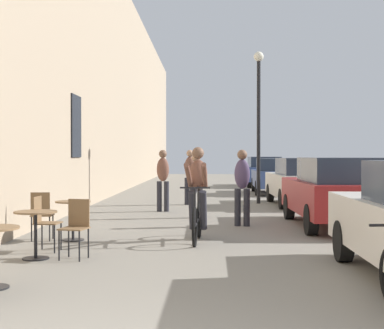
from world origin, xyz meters
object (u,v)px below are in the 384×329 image
street_lamp (259,107)px  parked_car_fifth (263,171)px  pedestrian_near (242,183)px  pedestrian_far (163,177)px  pedestrian_furthest (190,174)px  parked_car_second (337,191)px  cafe_chair_mid_toward_wall (44,220)px  pedestrian_mid (196,182)px  cafe_chair_far_toward_street (41,212)px  parked_car_fourth (275,175)px  cafe_chair_mid_toward_street (76,224)px  cafe_table_far (73,212)px  cafe_table_mid (36,224)px  parked_car_third (302,181)px  cyclist_on_bicycle (198,196)px

street_lamp → parked_car_fifth: 10.49m
pedestrian_near → pedestrian_far: pedestrian_far is taller
street_lamp → pedestrian_near: bearing=-98.7°
pedestrian_furthest → parked_car_second: size_ratio=0.41×
cafe_chair_mid_toward_wall → pedestrian_mid: 5.58m
cafe_chair_far_toward_street → parked_car_fourth: bearing=65.9°
cafe_chair_mid_toward_street → parked_car_fourth: bearing=72.1°
cafe_table_far → pedestrian_far: 5.57m
cafe_table_far → cafe_table_mid: bearing=-93.7°
pedestrian_mid → pedestrian_furthest: (-0.25, 3.77, 0.07)m
cafe_chair_far_toward_street → pedestrian_furthest: (2.49, 7.66, 0.46)m
cafe_table_mid → cafe_chair_far_toward_street: (-0.44, 1.82, -0.00)m
cafe_chair_far_toward_street → pedestrian_far: 5.79m
parked_car_third → cafe_table_far: bearing=-126.2°
cafe_chair_mid_toward_street → pedestrian_mid: bearing=73.0°
cafe_chair_mid_toward_street → pedestrian_far: (0.77, 7.23, 0.45)m
cafe_chair_mid_toward_wall → parked_car_second: size_ratio=0.21×
pedestrian_near → pedestrian_furthest: (-1.29, 5.41, 0.03)m
cafe_chair_mid_toward_street → parked_car_fourth: size_ratio=0.22×
cafe_chair_mid_toward_wall → cafe_table_far: cafe_chair_mid_toward_wall is taller
pedestrian_mid → pedestrian_far: bearing=120.7°
street_lamp → cafe_table_mid: bearing=-113.1°
pedestrian_far → parked_car_third: bearing=25.3°
cafe_chair_far_toward_street → parked_car_third: parked_car_third is taller
cafe_chair_mid_toward_street → cyclist_on_bicycle: (1.81, 1.83, 0.29)m
cafe_chair_mid_toward_street → cafe_chair_mid_toward_wall: (-0.67, 0.61, 0.00)m
cafe_chair_mid_toward_wall → parked_car_fifth: size_ratio=0.21×
parked_car_third → parked_car_fifth: 10.89m
cafe_chair_far_toward_street → street_lamp: (4.70, 8.19, 2.59)m
cafe_chair_far_toward_street → pedestrian_furthest: bearing=72.0°
cafe_chair_mid_toward_street → cafe_chair_mid_toward_wall: 0.91m
cafe_table_far → pedestrian_mid: bearing=60.2°
cyclist_on_bicycle → street_lamp: size_ratio=0.36×
parked_car_fifth → cafe_chair_mid_toward_street: bearing=-103.6°
pedestrian_far → cafe_chair_far_toward_street: bearing=-108.2°
pedestrian_mid → pedestrian_far: 1.85m
pedestrian_near → pedestrian_far: 3.80m
pedestrian_far → pedestrian_furthest: (0.69, 2.18, 0.01)m
cafe_table_far → cafe_chair_mid_toward_street: bearing=-75.5°
cafe_table_far → cafe_chair_far_toward_street: size_ratio=0.81×
cyclist_on_bicycle → cafe_table_far: bearing=-179.8°
cafe_chair_mid_toward_wall → street_lamp: (4.34, 9.32, 2.59)m
cyclist_on_bicycle → pedestrian_mid: 3.81m
cafe_chair_mid_toward_wall → street_lamp: bearing=65.0°
cafe_chair_mid_toward_street → parked_car_fifth: (4.84, 20.09, 0.25)m
parked_car_third → cafe_chair_far_toward_street: bearing=-128.7°
pedestrian_near → parked_car_fourth: size_ratio=0.41×
cafe_chair_far_toward_street → cyclist_on_bicycle: 2.86m
cafe_table_mid → cyclist_on_bicycle: (2.40, 1.90, 0.29)m
pedestrian_far → pedestrian_furthest: size_ratio=0.99×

